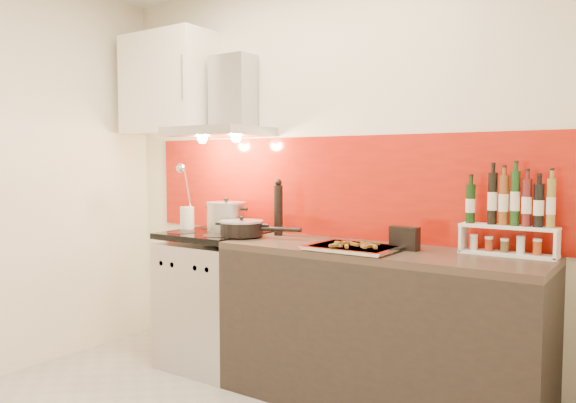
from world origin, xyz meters
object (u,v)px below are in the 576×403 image
Objects in this scene: counter at (377,329)px; baking_tray at (354,247)px; pepper_mill at (278,208)px; stock_pot at (226,216)px; saute_pan at (243,228)px; range_stove at (215,300)px.

baking_tray is (-0.09, -0.12, 0.47)m from counter.
pepper_mill is (-0.78, 0.15, 0.63)m from counter.
pepper_mill reaches higher than stock_pot.
pepper_mill is (0.13, 0.21, 0.12)m from saute_pan.
stock_pot is at bearing -171.46° from pepper_mill.
stock_pot is 0.73× the size of pepper_mill.
pepper_mill is at bearing 158.85° from baking_tray.
counter is 1.01m from pepper_mill.
range_stove is 0.59m from saute_pan.
pepper_mill is at bearing 57.51° from saute_pan.
stock_pot is 0.31m from saute_pan.
pepper_mill is at bearing 20.37° from range_stove.
range_stove reaches higher than counter.
pepper_mill is 0.76m from baking_tray.
counter is at bearing 53.09° from baking_tray.
pepper_mill is at bearing 169.09° from counter.
pepper_mill is (0.39, 0.06, 0.07)m from stock_pot.
range_stove is at bearing -104.33° from stock_pot.
range_stove is 3.38× the size of stock_pot.
counter is 6.69× the size of stock_pot.
saute_pan is 0.27m from pepper_mill.
stock_pot is 0.52× the size of saute_pan.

